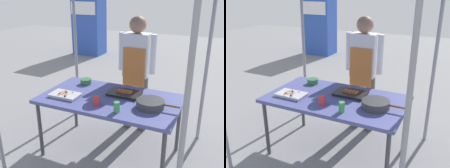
# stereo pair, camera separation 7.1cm
# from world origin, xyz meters

# --- Properties ---
(ground_plane) EXTENTS (18.00, 18.00, 0.00)m
(ground_plane) POSITION_xyz_m (0.00, 0.00, 0.00)
(ground_plane) COLOR slate
(stall_table) EXTENTS (1.60, 0.90, 0.75)m
(stall_table) POSITION_xyz_m (0.00, 0.00, 0.70)
(stall_table) COLOR #4C518C
(stall_table) RESTS_ON ground
(tray_grilled_sausages) EXTENTS (0.38, 0.26, 0.05)m
(tray_grilled_sausages) POSITION_xyz_m (0.12, 0.15, 0.77)
(tray_grilled_sausages) COLOR black
(tray_grilled_sausages) RESTS_ON stall_table
(tray_meat_skewers) EXTENTS (0.35, 0.21, 0.04)m
(tray_meat_skewers) POSITION_xyz_m (-0.50, -0.18, 0.77)
(tray_meat_skewers) COLOR silver
(tray_meat_skewers) RESTS_ON stall_table
(cooking_wok) EXTENTS (0.46, 0.30, 0.08)m
(cooking_wok) POSITION_xyz_m (0.50, -0.06, 0.80)
(cooking_wok) COLOR #38383A
(cooking_wok) RESTS_ON stall_table
(condiment_bowl) EXTENTS (0.14, 0.14, 0.07)m
(condiment_bowl) POSITION_xyz_m (-0.48, 0.28, 0.78)
(condiment_bowl) COLOR #33723F
(condiment_bowl) RESTS_ON stall_table
(drink_cup_near_edge) EXTENTS (0.07, 0.07, 0.09)m
(drink_cup_near_edge) POSITION_xyz_m (-0.05, -0.24, 0.80)
(drink_cup_near_edge) COLOR red
(drink_cup_near_edge) RESTS_ON stall_table
(drink_cup_by_wok) EXTENTS (0.06, 0.06, 0.11)m
(drink_cup_by_wok) POSITION_xyz_m (0.21, -0.30, 0.80)
(drink_cup_by_wok) COLOR #3F994C
(drink_cup_by_wok) RESTS_ON stall_table
(vendor_woman) EXTENTS (0.52, 0.23, 1.61)m
(vendor_woman) POSITION_xyz_m (0.07, 0.70, 0.95)
(vendor_woman) COLOR #595147
(vendor_woman) RESTS_ON ground
(neighbor_stall_right) EXTENTS (0.87, 0.67, 1.75)m
(neighbor_stall_right) POSITION_xyz_m (-2.78, 4.47, 0.88)
(neighbor_stall_right) COLOR #2D51B2
(neighbor_stall_right) RESTS_ON ground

